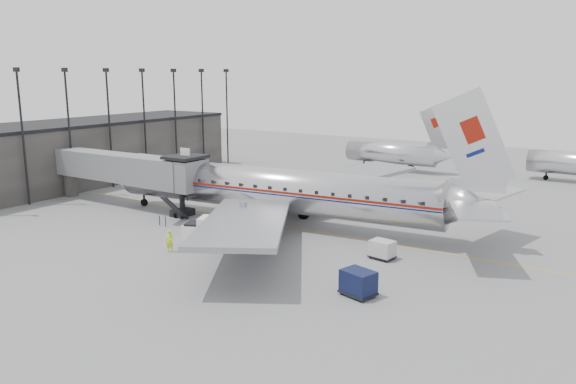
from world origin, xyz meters
name	(u,v)px	position (x,y,z in m)	size (l,w,h in m)	color
ground	(231,238)	(0.00, 0.00, 0.00)	(160.00, 160.00, 0.00)	slate
terminal	(79,153)	(-34.00, 10.00, 4.00)	(12.00, 46.00, 8.00)	#353330
apron_line	(294,228)	(3.00, 6.00, 0.01)	(0.15, 60.00, 0.01)	gold
jet_bridge	(132,170)	(-16.66, 3.67, 4.18)	(21.00, 6.20, 7.10)	slate
floodlight_masts	(127,121)	(-27.50, 13.00, 8.36)	(0.90, 42.25, 15.25)	black
distant_aircraft_near	(392,152)	(-1.79, 42.00, 2.73)	(16.39, 3.20, 10.26)	silver
airliner	(277,190)	(0.86, 6.26, 3.44)	(43.19, 39.85, 13.67)	silver
service_van	(212,229)	(-0.52, -2.02, 1.21)	(5.22, 3.52, 2.29)	white
baggage_cart_navy	(358,282)	(15.52, -6.01, 0.94)	(2.62, 2.26, 1.76)	#0D1335
baggage_cart_white	(382,249)	(13.81, 2.00, 0.80)	(2.13, 1.75, 1.50)	#BAB9BB
ramp_worker	(170,241)	(-1.82, -5.94, 0.93)	(0.68, 0.44, 1.86)	#D0F31C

